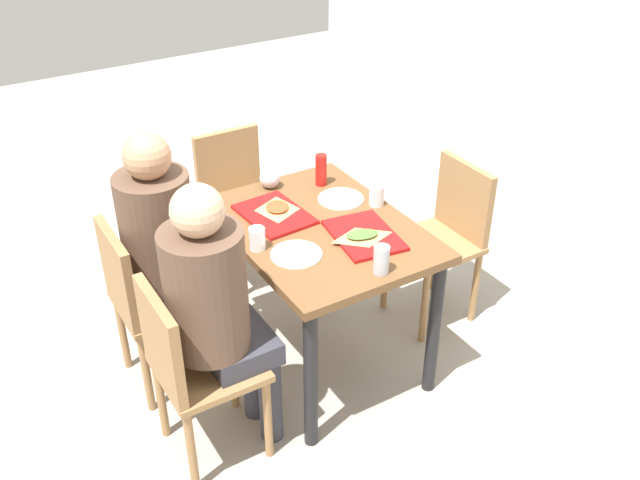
# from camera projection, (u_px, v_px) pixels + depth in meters

# --- Properties ---
(ground_plane) EXTENTS (10.00, 10.00, 0.02)m
(ground_plane) POSITION_uv_depth(u_px,v_px,m) (320.00, 357.00, 3.62)
(ground_plane) COLOR #9E998E
(main_table) EXTENTS (1.05, 0.77, 0.77)m
(main_table) POSITION_uv_depth(u_px,v_px,m) (320.00, 247.00, 3.26)
(main_table) COLOR brown
(main_table) RESTS_ON ground_plane
(chair_near_left) EXTENTS (0.40, 0.40, 0.86)m
(chair_near_left) POSITION_uv_depth(u_px,v_px,m) (144.00, 296.00, 3.19)
(chair_near_left) COLOR #9E7247
(chair_near_left) RESTS_ON ground_plane
(chair_near_right) EXTENTS (0.40, 0.40, 0.86)m
(chair_near_right) POSITION_uv_depth(u_px,v_px,m) (188.00, 363.00, 2.82)
(chair_near_right) COLOR #9E7247
(chair_near_right) RESTS_ON ground_plane
(chair_far_side) EXTENTS (0.40, 0.40, 0.86)m
(chair_far_side) POSITION_uv_depth(u_px,v_px,m) (447.00, 230.00, 3.68)
(chair_far_side) COLOR #9E7247
(chair_far_side) RESTS_ON ground_plane
(chair_left_end) EXTENTS (0.40, 0.40, 0.86)m
(chair_left_end) POSITION_uv_depth(u_px,v_px,m) (237.00, 195.00, 4.00)
(chair_left_end) COLOR #9E7247
(chair_left_end) RESTS_ON ground_plane
(person_in_red) EXTENTS (0.32, 0.42, 1.27)m
(person_in_red) POSITION_uv_depth(u_px,v_px,m) (167.00, 241.00, 3.13)
(person_in_red) COLOR #383842
(person_in_red) RESTS_ON ground_plane
(person_in_brown_jacket) EXTENTS (0.32, 0.42, 1.27)m
(person_in_brown_jacket) POSITION_uv_depth(u_px,v_px,m) (216.00, 302.00, 2.75)
(person_in_brown_jacket) COLOR #383842
(person_in_brown_jacket) RESTS_ON ground_plane
(tray_red_near) EXTENTS (0.38, 0.28, 0.02)m
(tray_red_near) POSITION_uv_depth(u_px,v_px,m) (274.00, 214.00, 3.27)
(tray_red_near) COLOR #B21414
(tray_red_near) RESTS_ON main_table
(tray_red_far) EXTENTS (0.39, 0.31, 0.02)m
(tray_red_far) POSITION_uv_depth(u_px,v_px,m) (364.00, 235.00, 3.12)
(tray_red_far) COLOR #B21414
(tray_red_far) RESTS_ON main_table
(paper_plate_center) EXTENTS (0.22, 0.22, 0.01)m
(paper_plate_center) POSITION_uv_depth(u_px,v_px,m) (341.00, 199.00, 3.41)
(paper_plate_center) COLOR white
(paper_plate_center) RESTS_ON main_table
(paper_plate_near_edge) EXTENTS (0.22, 0.22, 0.01)m
(paper_plate_near_edge) POSITION_uv_depth(u_px,v_px,m) (296.00, 254.00, 2.99)
(paper_plate_near_edge) COLOR white
(paper_plate_near_edge) RESTS_ON main_table
(pizza_slice_a) EXTENTS (0.23, 0.21, 0.02)m
(pizza_slice_a) POSITION_uv_depth(u_px,v_px,m) (277.00, 208.00, 3.29)
(pizza_slice_a) COLOR #DBAD60
(pizza_slice_a) RESTS_ON tray_red_near
(pizza_slice_b) EXTENTS (0.16, 0.23, 0.02)m
(pizza_slice_b) POSITION_uv_depth(u_px,v_px,m) (362.00, 236.00, 3.08)
(pizza_slice_b) COLOR #DBAD60
(pizza_slice_b) RESTS_ON tray_red_far
(plastic_cup_a) EXTENTS (0.07, 0.07, 0.10)m
(plastic_cup_a) POSITION_uv_depth(u_px,v_px,m) (377.00, 195.00, 3.34)
(plastic_cup_a) COLOR white
(plastic_cup_a) RESTS_ON main_table
(plastic_cup_b) EXTENTS (0.07, 0.07, 0.10)m
(plastic_cup_b) POSITION_uv_depth(u_px,v_px,m) (257.00, 239.00, 3.01)
(plastic_cup_b) COLOR white
(plastic_cup_b) RESTS_ON main_table
(soda_can) EXTENTS (0.07, 0.07, 0.12)m
(soda_can) POSITION_uv_depth(u_px,v_px,m) (381.00, 260.00, 2.86)
(soda_can) COLOR #B7BCC6
(soda_can) RESTS_ON main_table
(condiment_bottle) EXTENTS (0.06, 0.06, 0.16)m
(condiment_bottle) POSITION_uv_depth(u_px,v_px,m) (321.00, 170.00, 3.50)
(condiment_bottle) COLOR red
(condiment_bottle) RESTS_ON main_table
(foil_bundle) EXTENTS (0.10, 0.10, 0.10)m
(foil_bundle) POSITION_uv_depth(u_px,v_px,m) (270.00, 178.00, 3.49)
(foil_bundle) COLOR silver
(foil_bundle) RESTS_ON main_table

